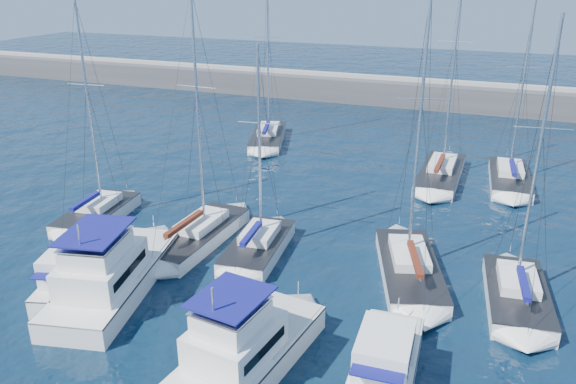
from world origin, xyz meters
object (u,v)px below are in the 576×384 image
(sailboat_mid_a, at_px, (97,213))
(sailboat_back_a, at_px, (268,137))
(sailboat_mid_c, at_px, (258,246))
(sailboat_back_b, at_px, (441,173))
(motor_yacht_stbd_outer, at_px, (385,364))
(motor_yacht_port_outer, at_px, (77,276))
(motor_yacht_stbd_inner, at_px, (244,349))
(sailboat_mid_e, at_px, (517,295))
(sailboat_mid_d, at_px, (409,268))
(motor_yacht_port_inner, at_px, (111,276))
(sailboat_back_c, at_px, (509,178))
(sailboat_mid_b, at_px, (198,235))

(sailboat_mid_a, height_order, sailboat_back_a, sailboat_back_a)
(sailboat_mid_c, bearing_deg, sailboat_back_b, 57.90)
(motor_yacht_stbd_outer, bearing_deg, motor_yacht_port_outer, 173.07)
(motor_yacht_stbd_inner, height_order, motor_yacht_stbd_outer, motor_yacht_stbd_inner)
(sailboat_mid_e, bearing_deg, sailboat_mid_c, 172.98)
(sailboat_mid_d, xyz_separation_m, sailboat_back_a, (-18.31, 22.21, 0.00))
(sailboat_mid_d, bearing_deg, motor_yacht_port_inner, -169.83)
(motor_yacht_stbd_outer, bearing_deg, sailboat_back_a, 117.82)
(sailboat_mid_d, relative_size, sailboat_back_c, 1.08)
(sailboat_mid_e, distance_m, sailboat_back_a, 33.33)
(motor_yacht_port_outer, distance_m, sailboat_mid_b, 8.32)
(motor_yacht_stbd_outer, height_order, sailboat_back_c, sailboat_back_c)
(motor_yacht_stbd_outer, relative_size, sailboat_mid_c, 0.51)
(motor_yacht_port_outer, xyz_separation_m, sailboat_mid_e, (22.50, 7.41, -0.41))
(sailboat_mid_e, xyz_separation_m, sailboat_back_b, (-6.13, 18.08, 0.00))
(sailboat_back_c, bearing_deg, sailboat_mid_e, -92.00)
(sailboat_back_c, bearing_deg, sailboat_back_a, 165.89)
(sailboat_back_a, bearing_deg, sailboat_mid_b, -95.30)
(sailboat_mid_d, bearing_deg, sailboat_back_a, 112.04)
(motor_yacht_port_outer, height_order, sailboat_mid_a, sailboat_mid_a)
(motor_yacht_port_outer, height_order, sailboat_back_c, sailboat_back_c)
(sailboat_mid_d, bearing_deg, motor_yacht_port_outer, -171.27)
(sailboat_back_a, bearing_deg, sailboat_back_c, -27.15)
(motor_yacht_stbd_inner, relative_size, sailboat_back_a, 0.53)
(motor_yacht_port_inner, relative_size, sailboat_back_c, 0.74)
(sailboat_back_c, bearing_deg, motor_yacht_stbd_outer, -103.49)
(sailboat_mid_e, distance_m, sailboat_back_b, 19.09)
(motor_yacht_port_inner, height_order, motor_yacht_stbd_outer, motor_yacht_port_inner)
(sailboat_mid_c, relative_size, sailboat_mid_d, 0.80)
(sailboat_mid_c, xyz_separation_m, sailboat_mid_d, (9.26, 0.61, 0.02))
(sailboat_mid_a, bearing_deg, sailboat_back_b, 32.30)
(sailboat_mid_b, height_order, sailboat_mid_e, sailboat_mid_b)
(sailboat_mid_d, bearing_deg, sailboat_back_c, 56.80)
(motor_yacht_stbd_outer, distance_m, sailboat_mid_c, 13.19)
(sailboat_mid_b, xyz_separation_m, sailboat_mid_c, (4.28, -0.07, -0.01))
(sailboat_back_c, bearing_deg, sailboat_mid_a, -150.11)
(motor_yacht_stbd_outer, bearing_deg, sailboat_back_b, 88.91)
(sailboat_mid_d, bearing_deg, sailboat_mid_c, 166.28)
(sailboat_mid_b, bearing_deg, sailboat_mid_d, 4.57)
(sailboat_mid_e, bearing_deg, motor_yacht_stbd_inner, -144.16)
(motor_yacht_port_outer, bearing_deg, sailboat_back_c, 33.57)
(motor_yacht_port_outer, bearing_deg, sailboat_back_a, 76.25)
(sailboat_mid_c, bearing_deg, sailboat_mid_a, 172.18)
(motor_yacht_port_inner, xyz_separation_m, sailboat_mid_e, (20.59, 6.94, -0.60))
(sailboat_mid_a, relative_size, sailboat_back_c, 1.01)
(sailboat_mid_b, height_order, sailboat_mid_c, sailboat_mid_b)
(sailboat_mid_c, xyz_separation_m, sailboat_back_b, (8.92, 17.88, 0.02))
(sailboat_mid_e, distance_m, sailboat_back_c, 18.91)
(motor_yacht_port_inner, height_order, sailboat_mid_a, sailboat_mid_a)
(motor_yacht_stbd_inner, bearing_deg, sailboat_mid_e, 49.83)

